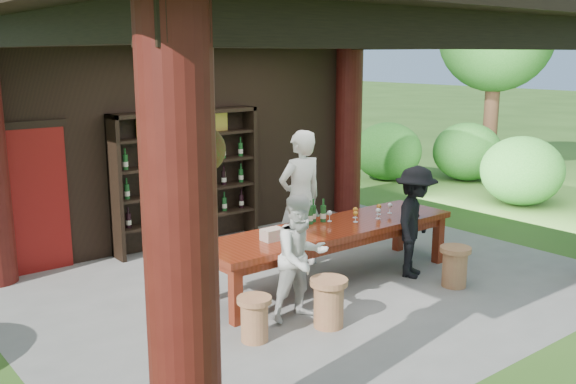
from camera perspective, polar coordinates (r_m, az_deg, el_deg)
ground at (r=8.47m, az=1.71°, el=-8.08°), size 90.00×90.00×0.00m
pavilion at (r=8.31m, az=-0.19°, el=6.64°), size 7.50×6.00×3.60m
wine_shelf at (r=9.95m, az=-8.94°, el=1.17°), size 2.39×0.36×2.10m
tasting_table at (r=8.35m, az=3.79°, el=-3.81°), size 3.71×0.97×0.75m
stool_near_left at (r=7.11m, az=3.64°, el=-9.68°), size 0.42×0.42×0.55m
stool_near_right at (r=8.54m, az=14.60°, el=-6.34°), size 0.40×0.40×0.52m
stool_far_left at (r=6.79m, az=-3.00°, el=-11.10°), size 0.36×0.36×0.48m
host at (r=8.88m, az=1.11°, el=-0.63°), size 0.72×0.49×1.92m
guest_woman at (r=7.16m, az=1.19°, el=-5.85°), size 0.74×0.60×1.44m
guest_man at (r=8.68m, az=11.22°, el=-2.62°), size 1.12×0.95×1.50m
table_bottles at (r=8.46m, az=2.47°, el=-1.70°), size 0.29×0.16×0.31m
table_glasses at (r=8.76m, az=6.85°, el=-1.82°), size 1.02×0.38×0.15m
napkin_basket at (r=7.68m, az=-1.38°, el=-3.79°), size 0.26×0.18×0.14m
shrubs at (r=11.21m, az=10.85°, el=-0.27°), size 14.45×9.19×1.36m
trees at (r=11.56m, az=11.07°, el=14.14°), size 19.83×9.35×4.80m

